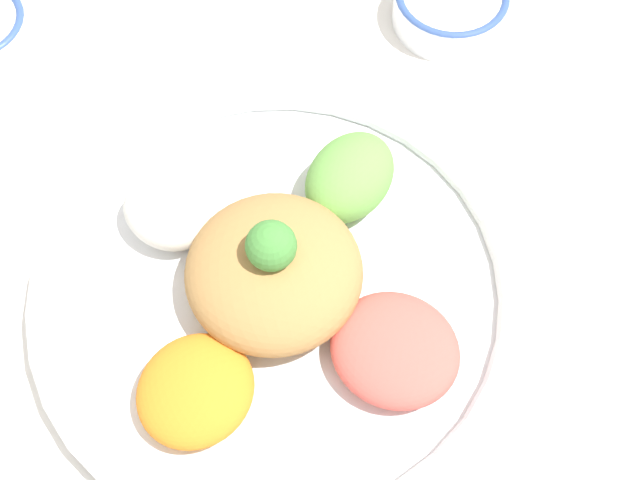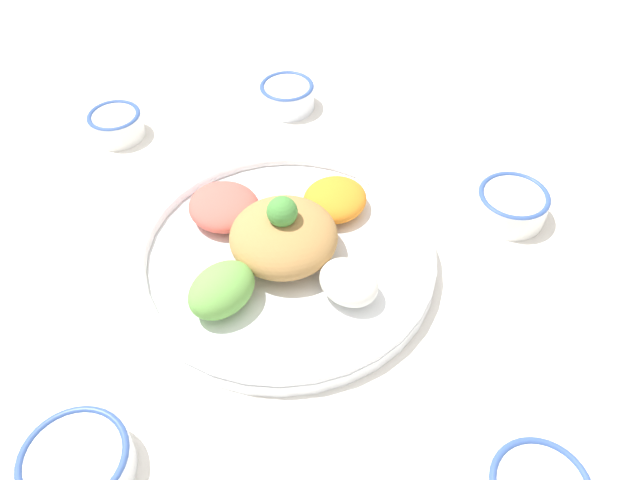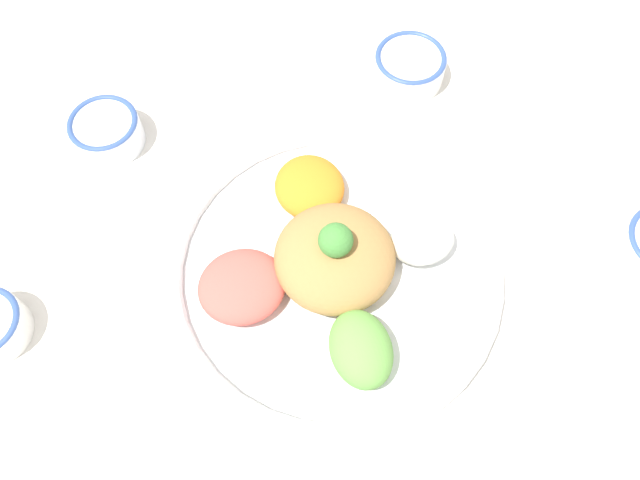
% 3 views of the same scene
% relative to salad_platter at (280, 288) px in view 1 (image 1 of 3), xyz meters
% --- Properties ---
extents(ground_plane, '(2.40, 2.40, 0.00)m').
position_rel_salad_platter_xyz_m(ground_plane, '(-0.00, 0.01, -0.03)').
color(ground_plane, white).
extents(salad_platter, '(0.39, 0.39, 0.11)m').
position_rel_salad_platter_xyz_m(salad_platter, '(0.00, 0.00, 0.00)').
color(salad_platter, white).
rests_on(salad_platter, ground_plane).
extents(sauce_bowl_far, '(0.11, 0.11, 0.04)m').
position_rel_salad_platter_xyz_m(sauce_bowl_far, '(0.14, 0.31, -0.00)').
color(sauce_bowl_far, white).
rests_on(sauce_bowl_far, ground_plane).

